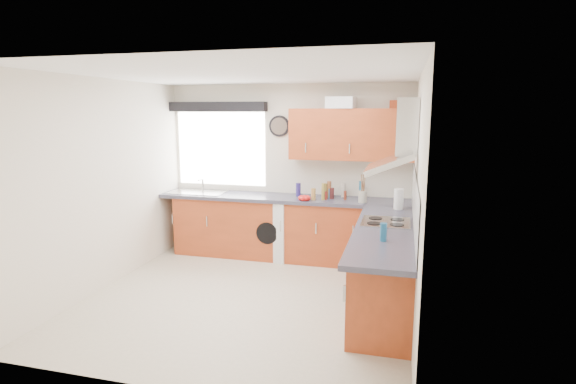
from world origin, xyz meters
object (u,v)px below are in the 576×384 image
(oven, at_px, (384,265))
(extractor_hood, at_px, (399,144))
(washing_machine, at_px, (273,228))

(oven, xyz_separation_m, extractor_hood, (0.10, -0.00, 1.34))
(washing_machine, bearing_deg, extractor_hood, -25.96)
(oven, bearing_deg, extractor_hood, -0.00)
(extractor_hood, distance_m, washing_machine, 2.52)
(washing_machine, bearing_deg, oven, -27.56)
(extractor_hood, bearing_deg, washing_machine, 145.12)
(oven, xyz_separation_m, washing_machine, (-1.65, 1.22, 0.00))
(oven, distance_m, washing_machine, 2.05)
(oven, relative_size, extractor_hood, 1.09)
(extractor_hood, bearing_deg, oven, 180.00)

